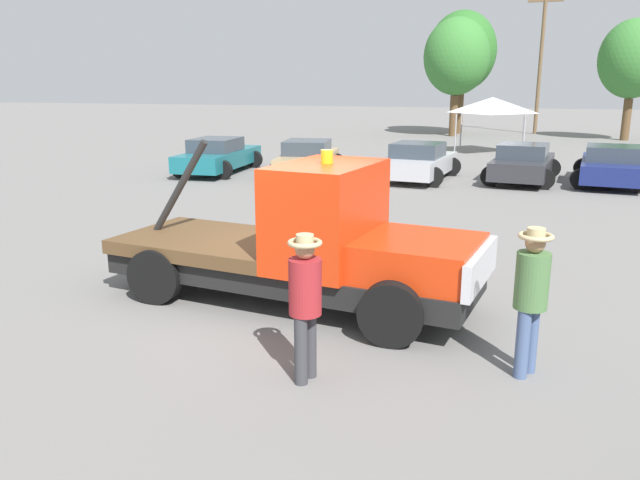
{
  "coord_description": "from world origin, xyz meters",
  "views": [
    {
      "loc": [
        3.25,
        -8.86,
        3.41
      ],
      "look_at": [
        0.5,
        0.0,
        1.05
      ],
      "focal_mm": 35.0,
      "sensor_mm": 36.0,
      "label": 1
    }
  ],
  "objects_px": {
    "parked_car_tan": "(308,159)",
    "traffic_cone": "(285,223)",
    "tow_truck": "(311,246)",
    "person_at_hood": "(305,296)",
    "parked_car_silver": "(419,162)",
    "parked_car_teal": "(218,156)",
    "tree_center": "(634,59)",
    "parked_car_charcoal": "(523,163)",
    "person_near_truck": "(531,290)",
    "tree_right": "(457,57)",
    "utility_pole": "(541,56)",
    "tree_left": "(462,52)",
    "canopy_tent_white": "(492,105)",
    "parked_car_navy": "(612,166)"
  },
  "relations": [
    {
      "from": "person_near_truck",
      "to": "parked_car_tan",
      "type": "bearing_deg",
      "value": -34.84
    },
    {
      "from": "person_at_hood",
      "to": "parked_car_navy",
      "type": "xyz_separation_m",
      "value": [
        5.36,
        16.75,
        -0.39
      ]
    },
    {
      "from": "tow_truck",
      "to": "person_at_hood",
      "type": "relative_size",
      "value": 3.48
    },
    {
      "from": "tow_truck",
      "to": "parked_car_teal",
      "type": "xyz_separation_m",
      "value": [
        -7.99,
        13.0,
        -0.3
      ]
    },
    {
      "from": "utility_pole",
      "to": "tree_left",
      "type": "bearing_deg",
      "value": -165.85
    },
    {
      "from": "parked_car_teal",
      "to": "tree_center",
      "type": "xyz_separation_m",
      "value": [
        17.17,
        19.77,
        4.05
      ]
    },
    {
      "from": "tow_truck",
      "to": "tree_left",
      "type": "distance_m",
      "value": 35.32
    },
    {
      "from": "person_near_truck",
      "to": "tree_right",
      "type": "distance_m",
      "value": 34.76
    },
    {
      "from": "tree_center",
      "to": "tree_right",
      "type": "relative_size",
      "value": 0.95
    },
    {
      "from": "canopy_tent_white",
      "to": "tree_center",
      "type": "distance_m",
      "value": 12.23
    },
    {
      "from": "tree_left",
      "to": "traffic_cone",
      "type": "relative_size",
      "value": 14.5
    },
    {
      "from": "tow_truck",
      "to": "person_at_hood",
      "type": "xyz_separation_m",
      "value": [
        0.73,
        -2.45,
        0.09
      ]
    },
    {
      "from": "parked_car_tan",
      "to": "tree_center",
      "type": "relative_size",
      "value": 0.68
    },
    {
      "from": "tree_right",
      "to": "utility_pole",
      "type": "relative_size",
      "value": 0.76
    },
    {
      "from": "parked_car_tan",
      "to": "canopy_tent_white",
      "type": "relative_size",
      "value": 1.49
    },
    {
      "from": "person_at_hood",
      "to": "canopy_tent_white",
      "type": "distance_m",
      "value": 25.88
    },
    {
      "from": "person_near_truck",
      "to": "parked_car_tan",
      "type": "height_order",
      "value": "person_near_truck"
    },
    {
      "from": "tow_truck",
      "to": "parked_car_teal",
      "type": "relative_size",
      "value": 1.24
    },
    {
      "from": "tree_left",
      "to": "parked_car_tan",
      "type": "bearing_deg",
      "value": -99.18
    },
    {
      "from": "parked_car_navy",
      "to": "canopy_tent_white",
      "type": "bearing_deg",
      "value": 32.05
    },
    {
      "from": "tow_truck",
      "to": "tree_left",
      "type": "bearing_deg",
      "value": 99.4
    },
    {
      "from": "person_near_truck",
      "to": "canopy_tent_white",
      "type": "bearing_deg",
      "value": -58.77
    },
    {
      "from": "tree_right",
      "to": "parked_car_silver",
      "type": "bearing_deg",
      "value": -88.03
    },
    {
      "from": "tree_center",
      "to": "tow_truck",
      "type": "bearing_deg",
      "value": -105.65
    },
    {
      "from": "tow_truck",
      "to": "parked_car_teal",
      "type": "height_order",
      "value": "tow_truck"
    },
    {
      "from": "parked_car_teal",
      "to": "parked_car_silver",
      "type": "relative_size",
      "value": 1.12
    },
    {
      "from": "tree_left",
      "to": "utility_pole",
      "type": "distance_m",
      "value": 5.16
    },
    {
      "from": "parked_car_silver",
      "to": "traffic_cone",
      "type": "bearing_deg",
      "value": 175.54
    },
    {
      "from": "parked_car_tan",
      "to": "utility_pole",
      "type": "bearing_deg",
      "value": -28.95
    },
    {
      "from": "parked_car_tan",
      "to": "parked_car_silver",
      "type": "xyz_separation_m",
      "value": [
        4.07,
        0.27,
        -0.0
      ]
    },
    {
      "from": "tree_center",
      "to": "traffic_cone",
      "type": "bearing_deg",
      "value": -111.59
    },
    {
      "from": "parked_car_charcoal",
      "to": "utility_pole",
      "type": "height_order",
      "value": "utility_pole"
    },
    {
      "from": "parked_car_tan",
      "to": "canopy_tent_white",
      "type": "distance_m",
      "value": 12.03
    },
    {
      "from": "parked_car_tan",
      "to": "traffic_cone",
      "type": "bearing_deg",
      "value": -173.81
    },
    {
      "from": "parked_car_silver",
      "to": "traffic_cone",
      "type": "xyz_separation_m",
      "value": [
        -1.73,
        -9.05,
        -0.39
      ]
    },
    {
      "from": "canopy_tent_white",
      "to": "utility_pole",
      "type": "relative_size",
      "value": 0.33
    },
    {
      "from": "parked_car_charcoal",
      "to": "tree_center",
      "type": "relative_size",
      "value": 0.65
    },
    {
      "from": "tow_truck",
      "to": "tree_right",
      "type": "bearing_deg",
      "value": 99.73
    },
    {
      "from": "parked_car_teal",
      "to": "parked_car_navy",
      "type": "height_order",
      "value": "same"
    },
    {
      "from": "person_at_hood",
      "to": "traffic_cone",
      "type": "relative_size",
      "value": 3.21
    },
    {
      "from": "tow_truck",
      "to": "utility_pole",
      "type": "bearing_deg",
      "value": 91.49
    },
    {
      "from": "tree_center",
      "to": "person_at_hood",
      "type": "bearing_deg",
      "value": -103.48
    },
    {
      "from": "parked_car_charcoal",
      "to": "traffic_cone",
      "type": "relative_size",
      "value": 8.27
    },
    {
      "from": "person_near_truck",
      "to": "person_at_hood",
      "type": "height_order",
      "value": "person_near_truck"
    },
    {
      "from": "tow_truck",
      "to": "tree_right",
      "type": "distance_m",
      "value": 33.01
    },
    {
      "from": "tree_left",
      "to": "tree_right",
      "type": "relative_size",
      "value": 1.08
    },
    {
      "from": "canopy_tent_white",
      "to": "utility_pole",
      "type": "bearing_deg",
      "value": 79.38
    },
    {
      "from": "tree_left",
      "to": "utility_pole",
      "type": "height_order",
      "value": "utility_pole"
    },
    {
      "from": "tree_right",
      "to": "parked_car_tan",
      "type": "bearing_deg",
      "value": -99.85
    },
    {
      "from": "tree_center",
      "to": "parked_car_teal",
      "type": "bearing_deg",
      "value": -130.97
    }
  ]
}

